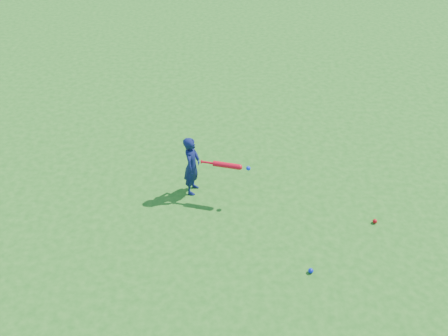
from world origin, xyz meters
name	(u,v)px	position (x,y,z in m)	size (l,w,h in m)	color
ground	(177,215)	(0.00, 0.00, 0.00)	(80.00, 80.00, 0.00)	#1F6919
child	(192,166)	(0.21, 0.57, 0.49)	(0.36, 0.24, 0.98)	#10184D
ground_ball_red	(375,221)	(2.90, -0.12, 0.03)	(0.07, 0.07, 0.07)	red
ground_ball_blue	(311,271)	(1.85, -1.08, 0.03)	(0.07, 0.07, 0.07)	#0B20C9
bat_swing	(229,166)	(0.76, 0.40, 0.63)	(0.74, 0.22, 0.08)	red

